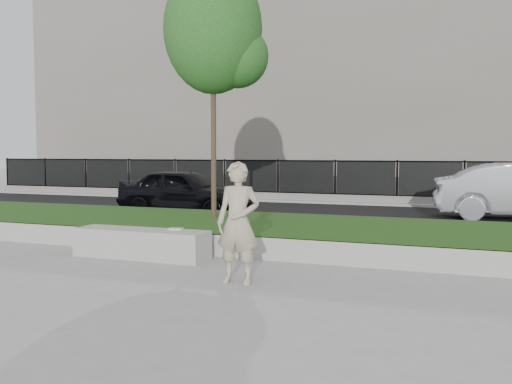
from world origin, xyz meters
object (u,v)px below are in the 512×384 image
at_px(stone_bench, 141,244).
at_px(book, 176,229).
at_px(car_dark, 185,192).
at_px(man, 238,223).
at_px(young_tree, 217,34).

xyz_separation_m(stone_bench, book, (0.62, 0.17, 0.27)).
bearing_deg(book, car_dark, 105.40).
distance_m(stone_bench, man, 2.75).
relative_size(man, book, 7.24).
height_order(young_tree, car_dark, young_tree).
bearing_deg(stone_bench, car_dark, 111.73).
distance_m(stone_bench, car_dark, 6.67).
height_order(stone_bench, car_dark, car_dark).
xyz_separation_m(man, book, (-1.79, 1.36, -0.35)).
bearing_deg(man, car_dark, 120.65).
bearing_deg(stone_bench, book, 15.63).
height_order(stone_bench, young_tree, young_tree).
height_order(man, car_dark, man).
xyz_separation_m(book, car_dark, (-3.08, 6.01, 0.20)).
relative_size(book, young_tree, 0.04).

